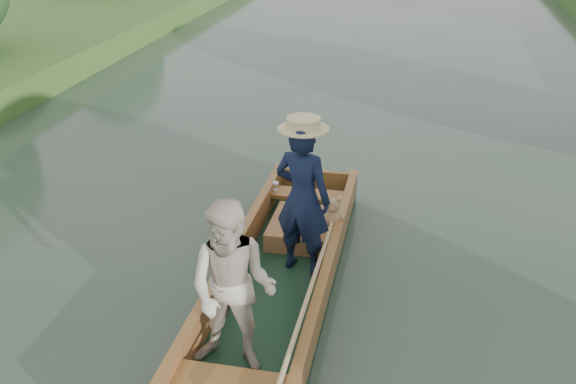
# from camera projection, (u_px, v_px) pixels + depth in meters

# --- Properties ---
(ground) EXTENTS (120.00, 120.00, 0.00)m
(ground) POSITION_uv_depth(u_px,v_px,m) (276.00, 299.00, 6.66)
(ground) COLOR #283D30
(ground) RESTS_ON ground
(punt) EXTENTS (1.12, 5.00, 1.80)m
(punt) POSITION_uv_depth(u_px,v_px,m) (273.00, 261.00, 6.26)
(punt) COLOR #13311D
(punt) RESTS_ON ground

